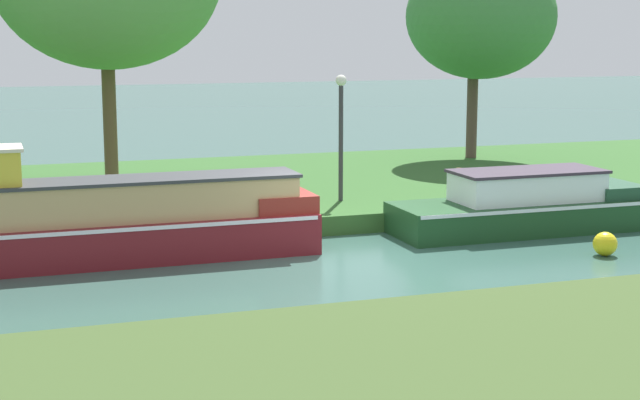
% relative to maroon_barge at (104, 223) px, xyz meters
% --- Properties ---
extents(ground_plane, '(120.00, 120.00, 0.00)m').
position_rel_maroon_barge_xyz_m(ground_plane, '(4.15, -1.20, -0.71)').
color(ground_plane, '#34584E').
extents(riverbank_far, '(72.00, 10.00, 0.40)m').
position_rel_maroon_barge_xyz_m(riverbank_far, '(4.15, 5.80, -0.51)').
color(riverbank_far, '#2F5A26').
rests_on(riverbank_far, ground_plane).
extents(maroon_barge, '(8.30, 1.47, 2.15)m').
position_rel_maroon_barge_xyz_m(maroon_barge, '(0.00, 0.00, 0.00)').
color(maroon_barge, maroon).
rests_on(maroon_barge, ground_plane).
extents(forest_narrowboat, '(5.38, 1.74, 1.28)m').
position_rel_maroon_barge_xyz_m(forest_narrowboat, '(8.58, -0.00, -0.18)').
color(forest_narrowboat, '#1B4421').
rests_on(forest_narrowboat, ground_plane).
extents(willow_tree_right, '(4.26, 4.32, 5.87)m').
position_rel_maroon_barge_xyz_m(willow_tree_right, '(11.65, 7.92, 3.78)').
color(willow_tree_right, brown).
rests_on(willow_tree_right, riverbank_far).
extents(lamp_post, '(0.24, 0.24, 2.76)m').
position_rel_maroon_barge_xyz_m(lamp_post, '(5.43, 2.51, 1.44)').
color(lamp_post, '#333338').
rests_on(lamp_post, riverbank_far).
extents(mooring_post_near, '(0.12, 0.12, 0.78)m').
position_rel_maroon_barge_xyz_m(mooring_post_near, '(7.70, 1.32, 0.08)').
color(mooring_post_near, '#4D3B22').
rests_on(mooring_post_near, riverbank_far).
extents(channel_buoy, '(0.45, 0.45, 0.45)m').
position_rel_maroon_barge_xyz_m(channel_buoy, '(8.79, -2.50, -0.48)').
color(channel_buoy, yellow).
rests_on(channel_buoy, ground_plane).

